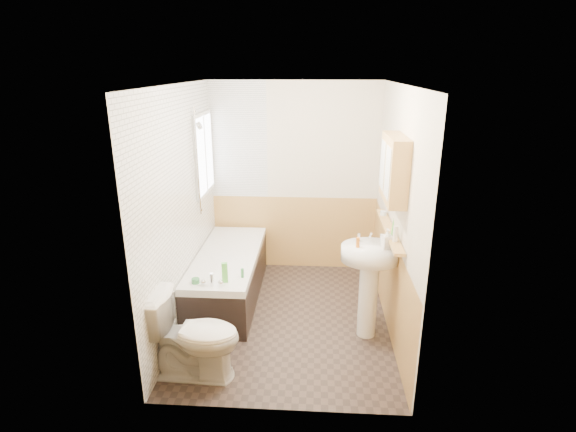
# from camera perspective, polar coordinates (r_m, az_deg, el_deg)

# --- Properties ---
(floor) EXTENTS (2.80, 2.80, 0.00)m
(floor) POSITION_cam_1_polar(r_m,az_deg,el_deg) (5.12, -0.11, -12.84)
(floor) COLOR #2D2420
(floor) RESTS_ON ground
(ceiling) EXTENTS (2.80, 2.80, 0.00)m
(ceiling) POSITION_cam_1_polar(r_m,az_deg,el_deg) (4.37, -0.13, 16.37)
(ceiling) COLOR white
(ceiling) RESTS_ON ground
(wall_back) EXTENTS (2.20, 0.02, 2.50)m
(wall_back) POSITION_cam_1_polar(r_m,az_deg,el_deg) (5.95, 0.77, 4.79)
(wall_back) COLOR beige
(wall_back) RESTS_ON ground
(wall_front) EXTENTS (2.20, 0.02, 2.50)m
(wall_front) POSITION_cam_1_polar(r_m,az_deg,el_deg) (3.28, -1.74, -7.04)
(wall_front) COLOR beige
(wall_front) RESTS_ON ground
(wall_left) EXTENTS (0.02, 2.80, 2.50)m
(wall_left) POSITION_cam_1_polar(r_m,az_deg,el_deg) (4.79, -13.49, 0.83)
(wall_left) COLOR beige
(wall_left) RESTS_ON ground
(wall_right) EXTENTS (0.02, 2.80, 2.50)m
(wall_right) POSITION_cam_1_polar(r_m,az_deg,el_deg) (4.66, 13.65, 0.30)
(wall_right) COLOR beige
(wall_right) RESTS_ON ground
(wainscot_right) EXTENTS (0.01, 2.80, 1.00)m
(wainscot_right) POSITION_cam_1_polar(r_m,az_deg,el_deg) (4.93, 12.73, -7.99)
(wainscot_right) COLOR tan
(wainscot_right) RESTS_ON wall_right
(wainscot_front) EXTENTS (2.20, 0.01, 1.00)m
(wainscot_front) POSITION_cam_1_polar(r_m,az_deg,el_deg) (3.69, -1.59, -17.45)
(wainscot_front) COLOR tan
(wainscot_front) RESTS_ON wall_front
(wainscot_back) EXTENTS (2.20, 0.01, 1.00)m
(wainscot_back) POSITION_cam_1_polar(r_m,az_deg,el_deg) (6.15, 0.73, -2.07)
(wainscot_back) COLOR tan
(wainscot_back) RESTS_ON wall_back
(tile_cladding_left) EXTENTS (0.01, 2.80, 2.50)m
(tile_cladding_left) POSITION_cam_1_polar(r_m,az_deg,el_deg) (4.78, -13.24, 0.83)
(tile_cladding_left) COLOR white
(tile_cladding_left) RESTS_ON wall_left
(tile_return_back) EXTENTS (0.75, 0.01, 1.50)m
(tile_return_back) POSITION_cam_1_polar(r_m,az_deg,el_deg) (5.90, -6.36, 9.53)
(tile_return_back) COLOR white
(tile_return_back) RESTS_ON wall_back
(window) EXTENTS (0.03, 0.79, 0.99)m
(window) POSITION_cam_1_polar(r_m,az_deg,el_deg) (5.57, -10.54, 7.74)
(window) COLOR white
(window) RESTS_ON wall_left
(bathtub) EXTENTS (0.70, 1.82, 0.71)m
(bathtub) POSITION_cam_1_polar(r_m,az_deg,el_deg) (5.44, -7.57, -7.43)
(bathtub) COLOR black
(bathtub) RESTS_ON floor
(shower_riser) EXTENTS (0.11, 0.08, 1.23)m
(shower_riser) POSITION_cam_1_polar(r_m,az_deg,el_deg) (5.16, -11.40, 7.81)
(shower_riser) COLOR silver
(shower_riser) RESTS_ON wall_left
(toilet) EXTENTS (0.84, 0.50, 0.81)m
(toilet) POSITION_cam_1_polar(r_m,az_deg,el_deg) (4.18, -11.85, -14.66)
(toilet) COLOR white
(toilet) RESTS_ON floor
(sink) EXTENTS (0.58, 0.47, 1.12)m
(sink) POSITION_cam_1_polar(r_m,az_deg,el_deg) (4.58, 10.30, -7.06)
(sink) COLOR white
(sink) RESTS_ON floor
(pine_shelf) EXTENTS (0.10, 1.28, 0.03)m
(pine_shelf) POSITION_cam_1_polar(r_m,az_deg,el_deg) (4.66, 12.72, -1.76)
(pine_shelf) COLOR tan
(pine_shelf) RESTS_ON wall_right
(medicine_cabinet) EXTENTS (0.17, 0.68, 0.61)m
(medicine_cabinet) POSITION_cam_1_polar(r_m,az_deg,el_deg) (4.31, 13.31, 5.87)
(medicine_cabinet) COLOR tan
(medicine_cabinet) RESTS_ON wall_right
(foam_can) EXTENTS (0.06, 0.06, 0.15)m
(foam_can) POSITION_cam_1_polar(r_m,az_deg,el_deg) (4.31, 13.48, -2.20)
(foam_can) COLOR silver
(foam_can) RESTS_ON pine_shelf
(green_bottle) EXTENTS (0.05, 0.05, 0.19)m
(green_bottle) POSITION_cam_1_polar(r_m,az_deg,el_deg) (4.44, 13.21, -1.31)
(green_bottle) COLOR #59C647
(green_bottle) RESTS_ON pine_shelf
(black_jar) EXTENTS (0.07, 0.07, 0.05)m
(black_jar) POSITION_cam_1_polar(r_m,az_deg,el_deg) (5.06, 12.03, 0.37)
(black_jar) COLOR silver
(black_jar) RESTS_ON pine_shelf
(soap_bottle) EXTENTS (0.14, 0.22, 0.09)m
(soap_bottle) POSITION_cam_1_polar(r_m,az_deg,el_deg) (4.42, 12.43, -3.48)
(soap_bottle) COLOR silver
(soap_bottle) RESTS_ON sink
(clear_bottle) EXTENTS (0.04, 0.04, 0.10)m
(clear_bottle) POSITION_cam_1_polar(r_m,az_deg,el_deg) (4.39, 8.86, -3.33)
(clear_bottle) COLOR orange
(clear_bottle) RESTS_ON sink
(blue_gel) EXTENTS (0.07, 0.05, 0.21)m
(blue_gel) POSITION_cam_1_polar(r_m,az_deg,el_deg) (4.62, -8.04, -7.13)
(blue_gel) COLOR #59C647
(blue_gel) RESTS_ON bathtub
(cream_jar) EXTENTS (0.09, 0.09, 0.05)m
(cream_jar) POSITION_cam_1_polar(r_m,az_deg,el_deg) (4.69, -11.65, -8.06)
(cream_jar) COLOR #388447
(cream_jar) RESTS_ON bathtub
(orange_bottle) EXTENTS (0.04, 0.04, 0.10)m
(orange_bottle) POSITION_cam_1_polar(r_m,az_deg,el_deg) (4.72, -5.81, -7.23)
(orange_bottle) COLOR #388447
(orange_bottle) RESTS_ON bathtub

